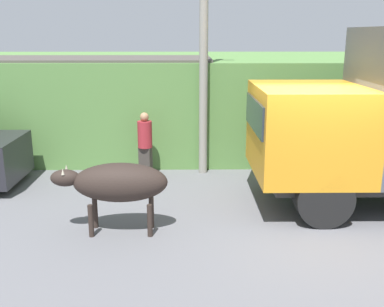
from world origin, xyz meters
name	(u,v)px	position (x,y,z in m)	size (l,w,h in m)	color
ground_plane	(310,221)	(0.00, 0.00, 0.00)	(60.00, 60.00, 0.00)	slate
hillside_embankment	(258,98)	(0.00, 6.68, 1.33)	(32.00, 6.85, 2.67)	#568442
building_backdrop	(94,107)	(-4.87, 4.76, 1.38)	(6.46, 2.70, 2.73)	#B2BCAD
brown_cow	(117,183)	(-3.48, -0.43, 0.90)	(1.99, 0.68, 1.25)	#2D231E
pedestrian_on_hill	(145,142)	(-3.29, 2.72, 0.86)	(0.43, 0.43, 1.57)	#38332D
utility_pole	(204,31)	(-1.89, 3.02, 3.41)	(0.90, 0.20, 6.56)	gray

